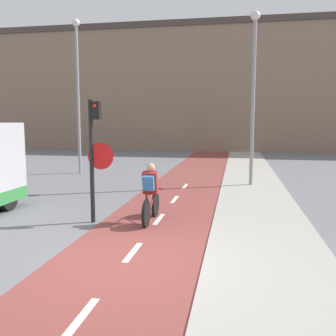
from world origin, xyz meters
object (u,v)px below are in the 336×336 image
Objects in this scene: traffic_light_pole at (95,147)px; street_lamp_far at (78,81)px; street_lamp_sidewalk at (254,81)px; cyclist_near at (150,194)px.

traffic_light_pole is 9.64m from street_lamp_far.
street_lamp_sidewalk is at bearing 56.82° from traffic_light_pole.
street_lamp_sidewalk is (4.05, 6.20, 2.17)m from traffic_light_pole.
traffic_light_pole is 0.46× the size of street_lamp_sidewalk.
traffic_light_pole is at bearing -169.40° from cyclist_near.
street_lamp_sidewalk reaches higher than cyclist_near.
street_lamp_far is 1.10× the size of street_lamp_sidewalk.
street_lamp_far reaches higher than cyclist_near.
street_lamp_far is 4.24× the size of cyclist_near.
cyclist_near is at bearing -114.41° from street_lamp_sidewalk.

